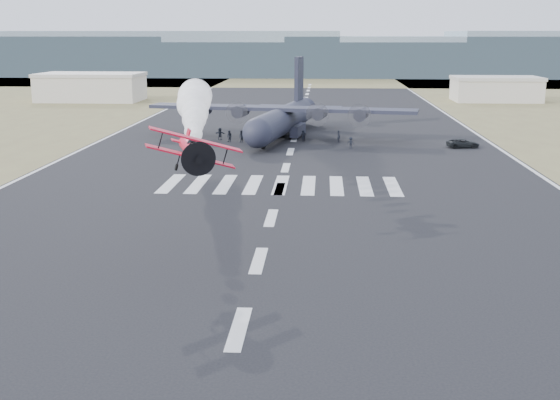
# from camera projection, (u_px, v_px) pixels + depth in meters

# --- Properties ---
(scrub_far) EXTENTS (500.00, 80.00, 0.00)m
(scrub_far) POSITION_uv_depth(u_px,v_px,m) (311.00, 80.00, 250.42)
(scrub_far) COLOR olive
(scrub_far) RESTS_ON ground
(runway_markings) EXTENTS (60.00, 260.00, 0.01)m
(runway_markings) POSITION_uv_depth(u_px,v_px,m) (286.00, 168.00, 85.31)
(runway_markings) COLOR silver
(runway_markings) RESTS_ON ground
(ridge_seg_c) EXTENTS (150.00, 50.00, 17.00)m
(ridge_seg_c) POSITION_uv_depth(u_px,v_px,m) (151.00, 53.00, 281.51)
(ridge_seg_c) COLOR gray
(ridge_seg_c) RESTS_ON ground
(ridge_seg_d) EXTENTS (150.00, 50.00, 13.00)m
(ridge_seg_d) POSITION_uv_depth(u_px,v_px,m) (313.00, 58.00, 278.05)
(ridge_seg_d) COLOR gray
(ridge_seg_d) RESTS_ON ground
(ridge_seg_e) EXTENTS (150.00, 50.00, 15.00)m
(ridge_seg_e) POSITION_uv_depth(u_px,v_px,m) (479.00, 56.00, 273.91)
(ridge_seg_e) COLOR gray
(ridge_seg_e) RESTS_ON ground
(hangar_left) EXTENTS (24.50, 14.50, 6.70)m
(hangar_left) POSITION_uv_depth(u_px,v_px,m) (91.00, 87.00, 170.21)
(hangar_left) COLOR beige
(hangar_left) RESTS_ON ground
(hangar_right) EXTENTS (20.50, 12.50, 5.90)m
(hangar_right) POSITION_uv_depth(u_px,v_px,m) (496.00, 89.00, 169.25)
(hangar_right) COLOR beige
(hangar_right) RESTS_ON ground
(aerobatic_biplane) EXTENTS (6.43, 6.06, 3.42)m
(aerobatic_biplane) POSITION_uv_depth(u_px,v_px,m) (191.00, 150.00, 48.68)
(aerobatic_biplane) COLOR red
(smoke_trail) EXTENTS (8.78, 37.62, 4.15)m
(smoke_trail) POSITION_uv_depth(u_px,v_px,m) (193.00, 103.00, 78.58)
(smoke_trail) COLOR white
(transport_aircraft) EXTENTS (41.86, 34.30, 12.10)m
(transport_aircraft) POSITION_uv_depth(u_px,v_px,m) (284.00, 117.00, 110.20)
(transport_aircraft) COLOR #212332
(transport_aircraft) RESTS_ON ground
(support_vehicle) EXTENTS (4.82, 2.69, 1.27)m
(support_vehicle) POSITION_uv_depth(u_px,v_px,m) (463.00, 143.00, 100.30)
(support_vehicle) COLOR black
(support_vehicle) RESTS_ON ground
(crew_a) EXTENTS (0.74, 0.80, 1.76)m
(crew_a) POSITION_uv_depth(u_px,v_px,m) (339.00, 136.00, 105.40)
(crew_a) COLOR black
(crew_a) RESTS_ON ground
(crew_b) EXTENTS (1.00, 0.92, 1.75)m
(crew_b) POSITION_uv_depth(u_px,v_px,m) (229.00, 136.00, 105.39)
(crew_b) COLOR black
(crew_b) RESTS_ON ground
(crew_c) EXTENTS (1.11, 0.67, 1.60)m
(crew_c) POSITION_uv_depth(u_px,v_px,m) (351.00, 143.00, 99.69)
(crew_c) COLOR black
(crew_c) RESTS_ON ground
(crew_d) EXTENTS (1.03, 0.67, 1.63)m
(crew_d) POSITION_uv_depth(u_px,v_px,m) (304.00, 136.00, 106.33)
(crew_d) COLOR black
(crew_d) RESTS_ON ground
(crew_e) EXTENTS (1.01, 0.84, 1.79)m
(crew_e) POSITION_uv_depth(u_px,v_px,m) (265.00, 140.00, 101.81)
(crew_e) COLOR black
(crew_e) RESTS_ON ground
(crew_f) EXTENTS (1.77, 1.06, 1.82)m
(crew_f) POSITION_uv_depth(u_px,v_px,m) (220.00, 134.00, 107.79)
(crew_f) COLOR black
(crew_f) RESTS_ON ground
(crew_g) EXTENTS (0.58, 0.67, 1.64)m
(crew_g) POSITION_uv_depth(u_px,v_px,m) (303.00, 136.00, 106.09)
(crew_g) COLOR black
(crew_g) RESTS_ON ground
(crew_h) EXTENTS (1.02, 0.94, 1.78)m
(crew_h) POSITION_uv_depth(u_px,v_px,m) (241.00, 137.00, 104.93)
(crew_h) COLOR black
(crew_h) RESTS_ON ground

